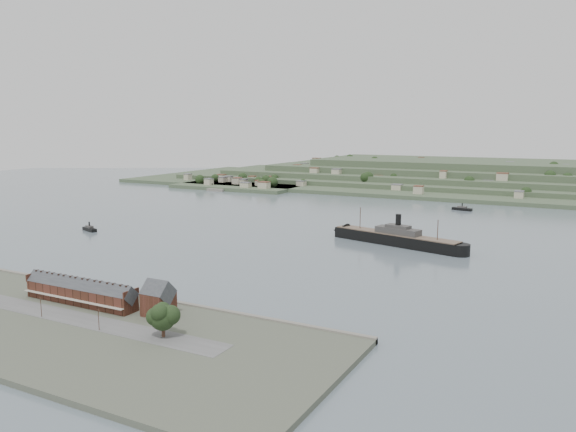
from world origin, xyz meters
The scene contains 10 objects.
ground centered at (0.00, 0.00, 0.00)m, with size 1400.00×1400.00×0.00m, color slate.
near_shore centered at (0.00, -186.75, 1.01)m, with size 220.00×80.00×2.60m.
terrace_row centered at (-10.00, -168.02, 6.84)m, with size 55.60×9.80×11.07m.
gabled_building centered at (27.50, -164.00, 8.19)m, with size 10.40×10.18×14.09m.
far_peninsula centered at (27.91, 393.10, 11.88)m, with size 760.00×309.00×30.00m.
steamship centered at (64.04, 13.14, 4.35)m, with size 96.53×35.03×23.57m.
tugboat centered at (-139.76, -43.43, 1.63)m, with size 15.38×8.33×6.70m.
ferry_west centered at (-224.80, 225.00, 1.47)m, with size 16.38×4.88×6.11m.
ferry_east centered at (74.78, 182.36, 1.56)m, with size 17.82×7.96×6.46m.
fig_tree centered at (44.64, -181.59, 9.58)m, with size 11.13×9.64×12.42m.
Camera 1 is at (168.16, -323.56, 73.61)m, focal length 35.00 mm.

